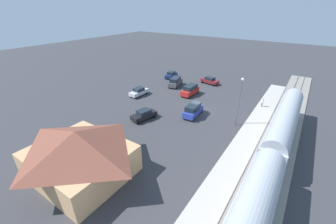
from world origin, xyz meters
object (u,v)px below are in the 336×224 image
Objects in this scene: sedan_navy at (171,75)px; suv_red at (190,90)px; sedan_maroon at (210,80)px; suv_charcoal at (175,82)px; station_building at (79,153)px; sedan_silver at (139,92)px; sedan_black at (144,115)px; pedestrian_on_platform at (262,102)px; light_pole_near_platform at (240,97)px; passenger_train at (269,164)px; suv_blue at (193,110)px.

suv_red reaches higher than sedan_navy.
suv_charcoal reaches higher than sedan_maroon.
station_building is 38.46m from sedan_navy.
sedan_silver is at bearing 58.70° from sedan_maroon.
sedan_maroon is 23.65m from sedan_black.
sedan_maroon is 8.86m from suv_charcoal.
station_building reaches higher than pedestrian_on_platform.
sedan_maroon is 1.01× the size of sedan_navy.
sedan_maroon and sedan_navy have the same top height.
suv_red is 15.10m from light_pole_near_platform.
sedan_silver is at bearing -22.88° from passenger_train.
suv_blue is at bearing 133.58° from suv_charcoal.
sedan_black is at bearing 26.29° from light_pole_near_platform.
sedan_maroon and sedan_silver have the same top height.
pedestrian_on_platform is 16.02m from sedan_maroon.
sedan_navy is at bearing -85.47° from sedan_silver.
sedan_navy is at bearing -47.00° from suv_blue.
light_pole_near_platform reaches higher than station_building.
suv_charcoal is (-4.61, 5.18, 0.27)m from sedan_navy.
pedestrian_on_platform is 25.12m from sedan_silver.
sedan_silver is at bearing 94.53° from sedan_navy.
suv_charcoal is 0.64× the size of light_pole_near_platform.
passenger_train is at bearing 168.35° from sedan_black.
suv_charcoal is at bearing -77.44° from station_building.
suv_blue is 8.38m from light_pole_near_platform.
suv_blue is (14.15, -10.08, -1.71)m from passenger_train.
light_pole_near_platform is (-13.78, -6.81, 4.17)m from sedan_black.
suv_charcoal is at bearing 45.87° from sedan_maroon.
station_building is 33.04m from pedestrian_on_platform.
pedestrian_on_platform reaches higher than sedan_navy.
station_building reaches higher than suv_charcoal.
suv_blue reaches higher than pedestrian_on_platform.
suv_blue is at bearing -100.87° from station_building.
sedan_black is 0.96× the size of suv_blue.
sedan_black is 8.69m from suv_blue.
light_pole_near_platform is (-18.20, 10.42, 3.89)m from suv_charcoal.
station_building is 1.40× the size of light_pole_near_platform.
light_pole_near_platform is (2.07, 9.20, 3.76)m from pedestrian_on_platform.
suv_red is at bearing 86.90° from sedan_maroon.
sedan_maroon is at bearing -134.13° from suv_charcoal.
suv_charcoal is 6.39m from suv_red.
sedan_maroon is 10.84m from sedan_navy.
suv_charcoal is (7.00, -31.42, -1.82)m from station_building.
sedan_silver is (10.45, -21.96, -2.09)m from station_building.
suv_red is 0.62× the size of light_pole_near_platform.
passenger_train is 33.66m from sedan_maroon.
suv_charcoal is (25.00, -21.48, -1.71)m from passenger_train.
light_pole_near_platform is (-22.81, 15.60, 4.17)m from sedan_navy.
suv_charcoal is at bearing -46.42° from suv_blue.
sedan_navy is at bearing -42.00° from passenger_train.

